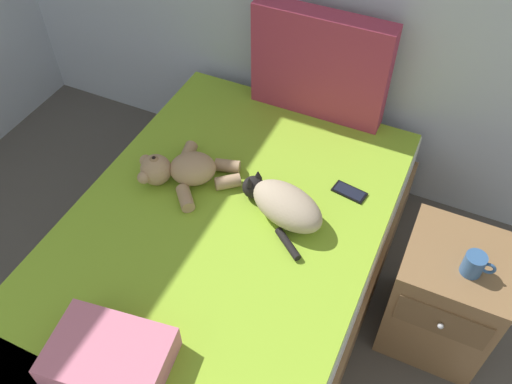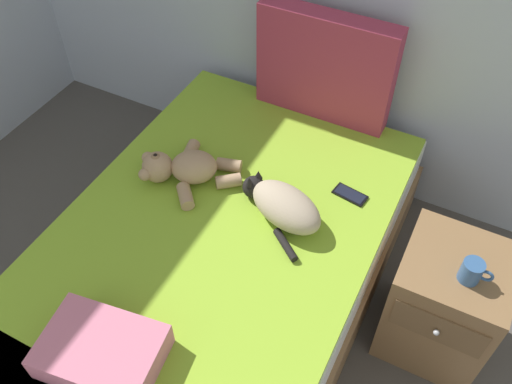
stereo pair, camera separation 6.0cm
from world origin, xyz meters
TOP-DOWN VIEW (x-y plane):
  - bed at (1.79, 3.48)m, footprint 1.31×2.07m
  - patterned_cushion at (1.88, 4.44)m, footprint 0.67×0.11m
  - cat at (2.00, 3.72)m, footprint 0.42×0.34m
  - teddy_bear at (1.52, 3.72)m, footprint 0.46×0.38m
  - cell_phone at (2.22, 3.96)m, footprint 0.16×0.10m
  - throw_pillow at (1.73, 2.86)m, footprint 0.44×0.33m
  - nightstand at (2.73, 3.77)m, footprint 0.42×0.45m
  - mug at (2.77, 3.71)m, footprint 0.12×0.08m

SIDE VIEW (x-z plane):
  - bed at x=1.79m, z-range 0.00..0.51m
  - nightstand at x=2.73m, z-range 0.00..0.57m
  - cell_phone at x=2.22m, z-range 0.51..0.53m
  - throw_pillow at x=1.73m, z-range 0.51..0.62m
  - teddy_bear at x=1.52m, z-range 0.50..0.65m
  - cat at x=2.00m, z-range 0.51..0.66m
  - mug at x=2.77m, z-range 0.57..0.67m
  - patterned_cushion at x=1.88m, z-range 0.51..1.06m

